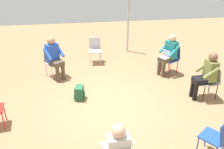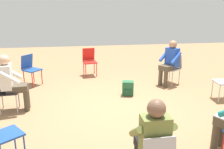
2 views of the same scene
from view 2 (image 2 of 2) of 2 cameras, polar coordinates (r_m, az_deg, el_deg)
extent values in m
plane|color=#99704C|center=(5.66, 0.81, -7.31)|extent=(15.29, 15.29, 0.00)
cube|color=black|center=(5.73, -22.65, -3.70)|extent=(0.44, 0.44, 0.03)
cylinder|color=#B7B7BC|center=(5.93, -20.55, -5.08)|extent=(0.02, 0.02, 0.42)
cylinder|color=#B7B7BC|center=(5.62, -20.92, -6.34)|extent=(0.02, 0.02, 0.42)
cylinder|color=#B7B7BC|center=(5.99, -23.78, -5.25)|extent=(0.02, 0.02, 0.42)
cube|color=red|center=(7.80, -5.07, 2.84)|extent=(0.45, 0.45, 0.03)
cylinder|color=red|center=(7.74, -3.54, 1.02)|extent=(0.02, 0.02, 0.42)
cylinder|color=red|center=(7.67, -6.02, 0.82)|extent=(0.02, 0.02, 0.42)
cylinder|color=red|center=(8.06, -4.09, 1.65)|extent=(0.02, 0.02, 0.42)
cylinder|color=red|center=(7.99, -6.47, 1.46)|extent=(0.02, 0.02, 0.42)
cube|color=red|center=(7.94, -5.39, 4.66)|extent=(0.15, 0.39, 0.40)
cube|color=#B7B7BC|center=(6.48, 24.16, -1.56)|extent=(0.42, 0.42, 0.03)
cylinder|color=#B7B7BC|center=(6.33, 23.31, -4.04)|extent=(0.02, 0.02, 0.42)
cylinder|color=#B7B7BC|center=(6.61, 21.94, -3.02)|extent=(0.02, 0.02, 0.42)
cylinder|color=red|center=(4.27, 24.06, -14.35)|extent=(0.02, 0.02, 0.42)
cube|color=#1E4799|center=(4.03, -22.94, -12.49)|extent=(0.56, 0.56, 0.03)
cylinder|color=#1E4799|center=(4.33, -21.36, -13.59)|extent=(0.02, 0.02, 0.42)
cylinder|color=#1E4799|center=(4.05, -19.32, -15.55)|extent=(0.02, 0.02, 0.42)
cube|color=#B7B7BC|center=(7.22, 13.40, 1.28)|extent=(0.55, 0.55, 0.03)
cylinder|color=#B7B7BC|center=(7.06, 13.59, -1.00)|extent=(0.02, 0.02, 0.42)
cylinder|color=#B7B7BC|center=(7.25, 11.40, -0.39)|extent=(0.02, 0.02, 0.42)
cylinder|color=#B7B7BC|center=(7.33, 15.13, -0.45)|extent=(0.02, 0.02, 0.42)
cylinder|color=#B7B7BC|center=(7.51, 12.99, 0.12)|extent=(0.02, 0.02, 0.42)
cube|color=#B7B7BC|center=(7.32, 14.38, 3.16)|extent=(0.37, 0.29, 0.40)
cube|color=#1E4799|center=(7.26, -17.77, 1.01)|extent=(0.56, 0.56, 0.03)
cylinder|color=red|center=(7.30, -15.74, -0.56)|extent=(0.02, 0.02, 0.42)
cylinder|color=red|center=(7.09, -17.75, -1.25)|extent=(0.02, 0.02, 0.42)
cylinder|color=red|center=(7.55, -17.49, -0.15)|extent=(0.02, 0.02, 0.42)
cylinder|color=red|center=(7.35, -19.48, -0.80)|extent=(0.02, 0.02, 0.42)
cube|color=#1E4799|center=(7.35, -18.89, 2.83)|extent=(0.35, 0.32, 0.40)
cylinder|color=#4C4233|center=(4.40, 22.49, -12.95)|extent=(0.11, 0.11, 0.45)
cylinder|color=#4C4233|center=(4.54, 23.71, -12.14)|extent=(0.11, 0.11, 0.45)
cube|color=#9EA0A5|center=(4.29, 24.32, -8.54)|extent=(0.34, 0.37, 0.02)
cylinder|color=#4C4233|center=(5.83, -18.82, -5.12)|extent=(0.11, 0.11, 0.45)
cylinder|color=#4C4233|center=(5.67, -18.97, -5.79)|extent=(0.11, 0.11, 0.45)
cube|color=#4C4233|center=(5.67, -20.85, -2.88)|extent=(0.34, 0.45, 0.14)
cube|color=silver|center=(5.62, -23.03, -0.50)|extent=(0.36, 0.25, 0.52)
sphere|color=#DBAD89|center=(5.54, -23.45, 3.05)|extent=(0.22, 0.22, 0.22)
cylinder|color=silver|center=(5.79, -21.79, 0.39)|extent=(0.13, 0.40, 0.31)
cylinder|color=silver|center=(5.41, -22.34, -0.78)|extent=(0.13, 0.40, 0.31)
cube|color=black|center=(3.35, 8.44, -16.00)|extent=(0.43, 0.31, 0.14)
cube|color=olive|center=(3.06, 9.77, -13.77)|extent=(0.23, 0.35, 0.52)
sphere|color=brown|center=(2.90, 10.12, -7.65)|extent=(0.22, 0.22, 0.22)
cylinder|color=olive|center=(3.08, 5.56, -12.87)|extent=(0.40, 0.10, 0.31)
cylinder|color=olive|center=(3.20, 12.65, -12.02)|extent=(0.40, 0.10, 0.31)
cylinder|color=#4C4233|center=(6.95, 12.16, -1.05)|extent=(0.11, 0.11, 0.45)
cylinder|color=#4C4233|center=(7.05, 11.00, -0.72)|extent=(0.11, 0.11, 0.45)
cube|color=#4C4233|center=(7.05, 12.54, 1.60)|extent=(0.48, 0.52, 0.14)
cube|color=blue|center=(7.14, 13.58, 3.87)|extent=(0.40, 0.37, 0.52)
sphere|color=#A87A5B|center=(7.07, 13.78, 6.70)|extent=(0.22, 0.22, 0.22)
cylinder|color=blue|center=(6.95, 14.45, 3.67)|extent=(0.29, 0.38, 0.31)
cylinder|color=blue|center=(7.17, 11.83, 4.25)|extent=(0.29, 0.38, 0.31)
cube|color=#235B38|center=(6.26, 3.66, -3.15)|extent=(0.25, 0.32, 0.36)
cube|color=#1C492C|center=(6.29, 3.65, -3.84)|extent=(0.29, 0.24, 0.16)
camera|label=1|loc=(7.21, -48.40, 21.00)|focal=40.00mm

